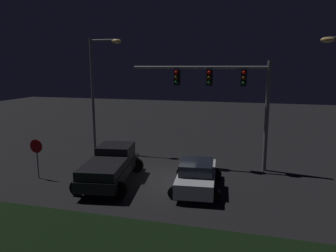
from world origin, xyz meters
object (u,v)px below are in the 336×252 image
Objects in this scene: street_lamp_left at (98,81)px; stop_sign at (37,151)px; car_sedan at (197,175)px; pickup_truck at (111,164)px; traffic_signal_gantry at (225,88)px.

street_lamp_left reaches higher than stop_sign.
street_lamp_left is at bearing 49.55° from car_sedan.
pickup_truck is at bearing -58.59° from street_lamp_left.
traffic_signal_gantry is 9.37m from street_lamp_left.
stop_sign is at bearing -94.88° from street_lamp_left.
street_lamp_left is 7.41m from stop_sign.
street_lamp_left reaches higher than pickup_truck.
car_sedan is 10.98m from street_lamp_left.
car_sedan is 8.89m from stop_sign.
traffic_signal_gantry is 11.35m from stop_sign.
traffic_signal_gantry is 1.02× the size of street_lamp_left.
car_sedan is at bearing -34.91° from street_lamp_left.
traffic_signal_gantry is (5.61, 4.14, 3.90)m from pickup_truck.
traffic_signal_gantry reaches higher than pickup_truck.
pickup_truck is at bearing 85.97° from car_sedan.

